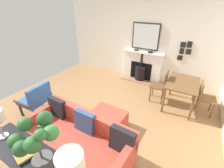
% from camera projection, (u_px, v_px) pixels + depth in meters
% --- Properties ---
extents(ground_plane, '(5.30, 5.52, 0.01)m').
position_uv_depth(ground_plane, '(96.00, 115.00, 3.83)').
color(ground_plane, olive).
extents(wall_left, '(0.12, 5.52, 2.78)m').
position_uv_depth(wall_left, '(139.00, 38.00, 5.18)').
color(wall_left, silver).
rests_on(wall_left, ground).
extents(fireplace, '(0.49, 1.39, 1.01)m').
position_uv_depth(fireplace, '(142.00, 68.00, 5.39)').
color(fireplace, '#93664C').
rests_on(fireplace, ground).
extents(mirror_over_mantel, '(0.04, 0.91, 0.84)m').
position_uv_depth(mirror_over_mantel, '(146.00, 36.00, 4.96)').
color(mirror_over_mantel, '#2D2823').
extents(mantel_bowl_near, '(0.15, 0.15, 0.05)m').
position_uv_depth(mantel_bowl_near, '(136.00, 50.00, 5.22)').
color(mantel_bowl_near, '#47382D').
rests_on(mantel_bowl_near, fireplace).
extents(mantel_bowl_far, '(0.16, 0.16, 0.04)m').
position_uv_depth(mantel_bowl_far, '(150.00, 52.00, 5.00)').
color(mantel_bowl_far, black).
rests_on(mantel_bowl_far, fireplace).
extents(sofa, '(0.93, 2.03, 0.81)m').
position_uv_depth(sofa, '(79.00, 138.00, 2.73)').
color(sofa, '#B2B2B7').
rests_on(sofa, ground).
extents(ottoman, '(0.56, 0.75, 0.37)m').
position_uv_depth(ottoman, '(108.00, 118.00, 3.38)').
color(ottoman, '#B2B2B7').
rests_on(ottoman, ground).
extents(armchair_accent, '(0.71, 0.61, 0.84)m').
position_uv_depth(armchair_accent, '(36.00, 98.00, 3.64)').
color(armchair_accent, '#4C3321').
rests_on(armchair_accent, ground).
extents(console_table, '(0.44, 1.85, 0.75)m').
position_uv_depth(console_table, '(35.00, 162.00, 1.98)').
color(console_table, black).
rests_on(console_table, ground).
extents(table_lamp_far_end, '(0.27, 0.27, 0.52)m').
position_uv_depth(table_lamp_far_end, '(70.00, 163.00, 1.44)').
color(table_lamp_far_end, white).
rests_on(table_lamp_far_end, console_table).
extents(potted_plant, '(0.49, 0.49, 0.68)m').
position_uv_depth(potted_plant, '(36.00, 140.00, 1.65)').
color(potted_plant, '#4C4C51').
rests_on(potted_plant, console_table).
extents(book_stack, '(0.31, 0.25, 0.04)m').
position_uv_depth(book_stack, '(28.00, 154.00, 1.97)').
color(book_stack, '#4C7056').
rests_on(book_stack, console_table).
extents(dining_table, '(1.06, 0.73, 0.72)m').
position_uv_depth(dining_table, '(183.00, 86.00, 3.86)').
color(dining_table, brown).
rests_on(dining_table, ground).
extents(dining_chair_near_fireplace, '(0.42, 0.42, 0.90)m').
position_uv_depth(dining_chair_near_fireplace, '(162.00, 84.00, 4.13)').
color(dining_chair_near_fireplace, brown).
rests_on(dining_chair_near_fireplace, ground).
extents(dining_chair_by_back_wall, '(0.43, 0.43, 0.82)m').
position_uv_depth(dining_chair_by_back_wall, '(204.00, 96.00, 3.69)').
color(dining_chair_by_back_wall, brown).
rests_on(dining_chair_by_back_wall, ground).
extents(photo_gallery_row, '(0.02, 0.34, 0.59)m').
position_uv_depth(photo_gallery_row, '(185.00, 50.00, 4.56)').
color(photo_gallery_row, black).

